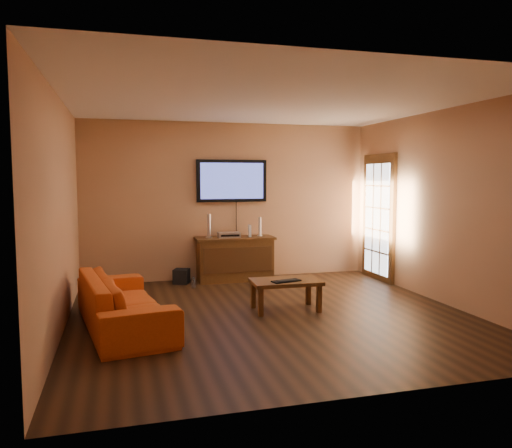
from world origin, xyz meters
name	(u,v)px	position (x,y,z in m)	size (l,w,h in m)	color
ground_plane	(271,315)	(0.00, 0.00, 0.00)	(5.00, 5.00, 0.00)	black
room_walls	(258,183)	(0.00, 0.62, 1.69)	(5.00, 5.00, 5.00)	tan
french_door	(378,219)	(2.46, 1.70, 1.05)	(0.07, 1.02, 2.22)	#43260F
media_console	(235,259)	(0.04, 2.24, 0.38)	(1.34, 0.51, 0.75)	#43260F
television	(232,181)	(0.04, 2.45, 1.70)	(1.23, 0.08, 0.73)	black
coffee_table	(286,284)	(0.25, 0.17, 0.35)	(0.92, 0.57, 0.41)	#43260F
sofa	(124,293)	(-1.82, -0.07, 0.42)	(2.12, 0.62, 0.83)	#CB4D16
speaker_left	(209,227)	(-0.40, 2.25, 0.93)	(0.11, 0.11, 0.40)	silver
speaker_right	(260,227)	(0.49, 2.28, 0.90)	(0.09, 0.09, 0.33)	silver
av_receiver	(229,235)	(-0.06, 2.25, 0.79)	(0.37, 0.26, 0.08)	silver
game_console	(250,231)	(0.30, 2.23, 0.85)	(0.04, 0.15, 0.20)	white
subwoofer	(181,276)	(-0.88, 2.23, 0.12)	(0.24, 0.24, 0.24)	black
bottle	(193,283)	(-0.74, 1.79, 0.09)	(0.07, 0.07, 0.19)	white
keyboard	(286,281)	(0.23, 0.06, 0.42)	(0.41, 0.23, 0.02)	black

